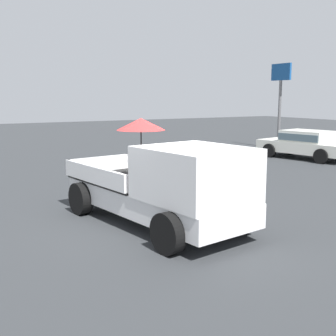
{
  "coord_description": "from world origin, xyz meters",
  "views": [
    {
      "loc": [
        8.51,
        -4.49,
        2.91
      ],
      "look_at": [
        -0.87,
        0.86,
        1.1
      ],
      "focal_mm": 45.9,
      "sensor_mm": 36.0,
      "label": 1
    }
  ],
  "objects": [
    {
      "name": "pickup_truck_main",
      "position": [
        0.46,
        0.08,
        0.97
      ],
      "size": [
        5.28,
        2.87,
        2.4
      ],
      "rotation": [
        0.0,
        0.0,
        0.15
      ],
      "color": "black",
      "rests_on": "ground"
    },
    {
      "name": "ground_plane",
      "position": [
        0.0,
        0.0,
        0.0
      ],
      "size": [
        80.0,
        80.0,
        0.0
      ],
      "primitive_type": "plane",
      "color": "#2D3033"
    },
    {
      "name": "motel_sign",
      "position": [
        -9.23,
        12.74,
        3.31
      ],
      "size": [
        1.4,
        0.16,
        4.67
      ],
      "color": "#59595B",
      "rests_on": "ground"
    },
    {
      "name": "parked_sedan_far",
      "position": [
        -5.7,
        11.05,
        0.74
      ],
      "size": [
        4.56,
        2.61,
        1.33
      ],
      "rotation": [
        0.0,
        0.0,
        3.34
      ],
      "color": "black",
      "rests_on": "ground"
    }
  ]
}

